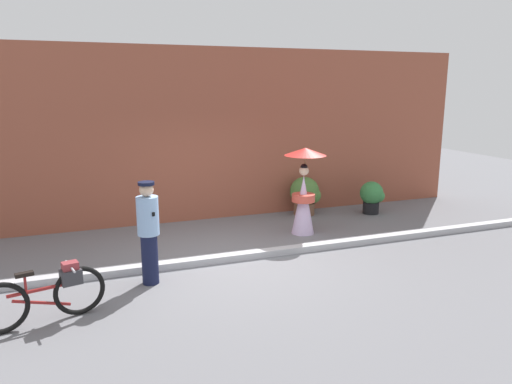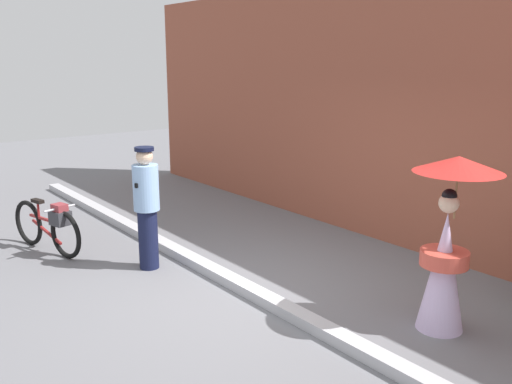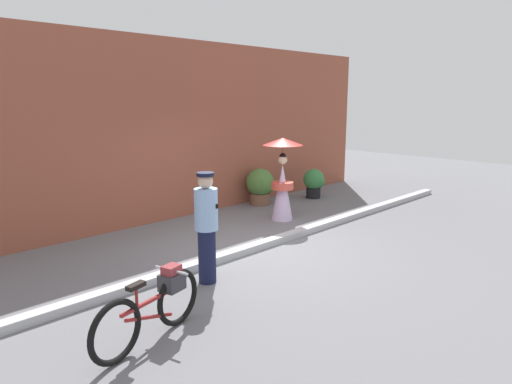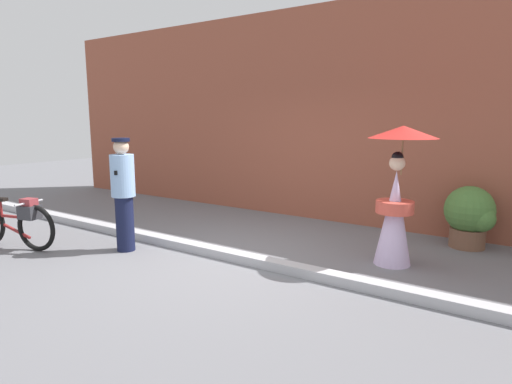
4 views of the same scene
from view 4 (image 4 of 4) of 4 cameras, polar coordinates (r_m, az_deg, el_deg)
name	(u,v)px [view 4 (image 4 of 4)]	position (r m, az deg, el deg)	size (l,w,h in m)	color
ground_plane	(230,259)	(6.07, -3.38, -8.80)	(30.00, 30.00, 0.00)	slate
building_wall	(328,115)	(8.39, 9.44, 9.92)	(14.00, 0.40, 3.95)	brown
sidewalk_curb	(230,255)	(6.05, -3.39, -8.26)	(14.00, 0.20, 0.12)	#B2B2B7
bicycle_near_officer	(15,222)	(7.37, -29.12, -3.44)	(1.61, 0.56, 0.77)	black
person_officer	(123,192)	(6.53, -17.03, 0.04)	(0.34, 0.37, 1.64)	#141938
person_with_parasol	(397,193)	(5.93, 18.00, -0.15)	(0.88, 0.88, 1.83)	silver
potted_plant_by_door	(470,215)	(7.20, 26.34, -2.73)	(0.73, 0.71, 0.93)	brown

